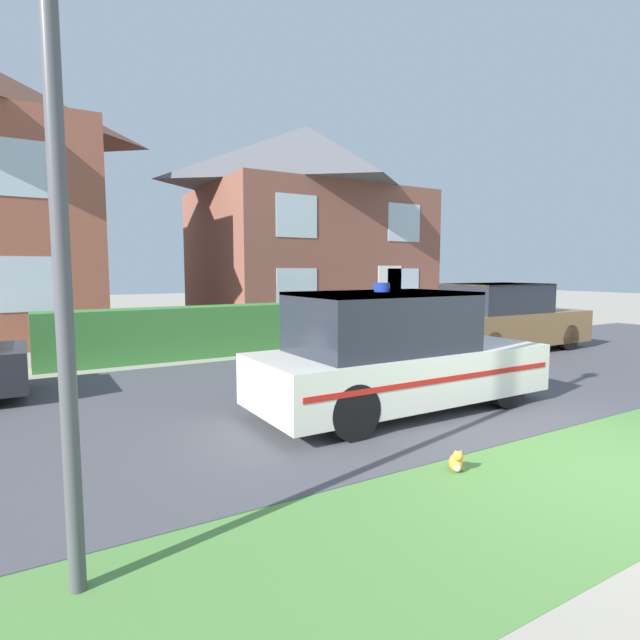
{
  "coord_description": "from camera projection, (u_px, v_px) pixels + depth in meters",
  "views": [
    {
      "loc": [
        -4.83,
        -2.53,
        1.95
      ],
      "look_at": [
        -0.25,
        5.18,
        1.05
      ],
      "focal_mm": 28.0,
      "sensor_mm": 36.0,
      "label": 1
    }
  ],
  "objects": [
    {
      "name": "house_right",
      "position": [
        307.0,
        223.0,
        18.88
      ],
      "size": [
        8.05,
        6.6,
        7.3
      ],
      "color": "brown",
      "rests_on": "ground"
    },
    {
      "name": "lawn_verge",
      "position": [
        607.0,
        469.0,
        4.88
      ],
      "size": [
        28.0,
        1.98,
        0.01
      ],
      "primitive_type": "cube",
      "color": "#568C42",
      "rests_on": "ground"
    },
    {
      "name": "road_strip",
      "position": [
        358.0,
        384.0,
        8.52
      ],
      "size": [
        28.0,
        6.52,
        0.01
      ],
      "primitive_type": "cube",
      "color": "#4C4C51",
      "rests_on": "ground"
    },
    {
      "name": "police_car",
      "position": [
        394.0,
        354.0,
        6.85
      ],
      "size": [
        4.24,
        1.65,
        1.77
      ],
      "rotation": [
        0.0,
        0.0,
        0.0
      ],
      "color": "black",
      "rests_on": "road_strip"
    },
    {
      "name": "ground_plane",
      "position": [
        616.0,
        473.0,
        4.81
      ],
      "size": [
        80.0,
        80.0,
        0.0
      ],
      "primitive_type": "plane",
      "color": "#A89E8E"
    },
    {
      "name": "cat",
      "position": [
        456.0,
        462.0,
        4.82
      ],
      "size": [
        0.26,
        0.23,
        0.25
      ],
      "rotation": [
        0.0,
        0.0,
        4.13
      ],
      "color": "orange",
      "rests_on": "ground"
    },
    {
      "name": "garden_hedge",
      "position": [
        246.0,
        329.0,
        11.8
      ],
      "size": [
        8.85,
        0.76,
        1.14
      ],
      "primitive_type": "cube",
      "color": "#3D7F38",
      "rests_on": "ground"
    },
    {
      "name": "neighbour_car_near",
      "position": [
        503.0,
        319.0,
        12.01
      ],
      "size": [
        4.38,
        1.73,
        1.62
      ],
      "rotation": [
        0.0,
        0.0,
        -0.01
      ],
      "color": "black",
      "rests_on": "road_strip"
    },
    {
      "name": "street_lamp",
      "position": [
        51.0,
        53.0,
        2.73
      ],
      "size": [
        0.24,
        0.24,
        5.35
      ],
      "color": "#4C4C51",
      "rests_on": "ground"
    }
  ]
}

